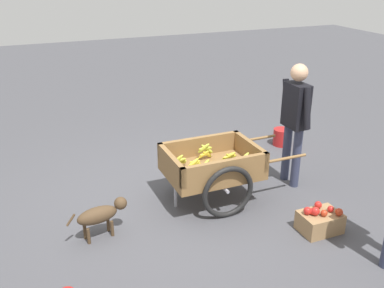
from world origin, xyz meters
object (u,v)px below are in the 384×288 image
(dog, at_px, (101,214))
(mixed_fruit_crate, at_px, (320,221))
(fruit_cart, at_px, (212,167))
(plastic_bucket, at_px, (282,137))
(vendor_person, at_px, (295,114))

(dog, bearing_deg, mixed_fruit_crate, 160.14)
(fruit_cart, distance_m, mixed_fruit_crate, 1.38)
(fruit_cart, height_order, plastic_bucket, fruit_cart)
(vendor_person, distance_m, mixed_fruit_crate, 1.41)
(fruit_cart, xyz_separation_m, vendor_person, (-1.15, -0.02, 0.52))
(fruit_cart, height_order, vendor_person, vendor_person)
(vendor_person, height_order, mixed_fruit_crate, vendor_person)
(fruit_cart, bearing_deg, mixed_fruit_crate, 126.80)
(vendor_person, bearing_deg, dog, 6.48)
(fruit_cart, bearing_deg, vendor_person, -179.19)
(fruit_cart, distance_m, plastic_bucket, 2.12)
(mixed_fruit_crate, bearing_deg, plastic_bucket, -113.14)
(vendor_person, distance_m, dog, 2.67)
(fruit_cart, relative_size, vendor_person, 1.04)
(plastic_bucket, distance_m, mixed_fruit_crate, 2.41)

